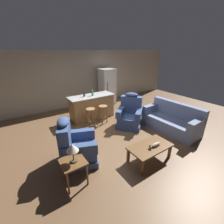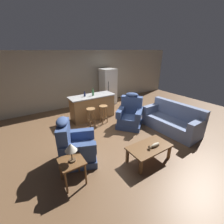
{
  "view_description": "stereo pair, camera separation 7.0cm",
  "coord_description": "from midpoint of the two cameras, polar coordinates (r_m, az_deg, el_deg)",
  "views": [
    {
      "loc": [
        -2.49,
        -3.81,
        2.62
      ],
      "look_at": [
        0.0,
        -0.1,
        0.75
      ],
      "focal_mm": 24.0,
      "sensor_mm": 36.0,
      "label": 1
    },
    {
      "loc": [
        -2.43,
        -3.85,
        2.62
      ],
      "look_at": [
        0.0,
        -0.1,
        0.75
      ],
      "focal_mm": 24.0,
      "sensor_mm": 36.0,
      "label": 2
    }
  ],
  "objects": [
    {
      "name": "back_wall",
      "position": [
        7.5,
        -13.61,
        11.92
      ],
      "size": [
        12.0,
        0.05,
        2.6
      ],
      "color": "#A89E89",
      "rests_on": "ground_plane"
    },
    {
      "name": "coffee_table",
      "position": [
        3.93,
        14.51,
        -13.19
      ],
      "size": [
        1.1,
        0.6,
        0.42
      ],
      "color": "brown",
      "rests_on": "ground_plane"
    },
    {
      "name": "kitchen_island",
      "position": [
        6.12,
        -7.12,
        2.03
      ],
      "size": [
        1.8,
        0.7,
        0.95
      ],
      "color": "#9E7042",
      "rests_on": "ground_plane"
    },
    {
      "name": "bottle_tall_green",
      "position": [
        5.88,
        -10.03,
        6.61
      ],
      "size": [
        0.07,
        0.07,
        0.2
      ],
      "color": "#23284C",
      "rests_on": "kitchen_island"
    },
    {
      "name": "couch",
      "position": [
        5.59,
        22.27,
        -3.18
      ],
      "size": [
        0.93,
        1.94,
        0.94
      ],
      "rotation": [
        0.0,
        0.0,
        3.19
      ],
      "color": "#707FA3",
      "rests_on": "ground_plane"
    },
    {
      "name": "ground_plane",
      "position": [
        5.25,
        -0.25,
        -7.23
      ],
      "size": [
        12.0,
        12.0,
        0.0
      ],
      "color": "brown"
    },
    {
      "name": "bar_stool_left",
      "position": [
        5.45,
        -7.66,
        -0.74
      ],
      "size": [
        0.32,
        0.32,
        0.68
      ],
      "color": "olive",
      "rests_on": "ground_plane"
    },
    {
      "name": "table_lamp",
      "position": [
        3.06,
        -14.78,
        -13.12
      ],
      "size": [
        0.24,
        0.24,
        0.41
      ],
      "color": "#4C3823",
      "rests_on": "end_table"
    },
    {
      "name": "recliner_near_lamp",
      "position": [
        3.87,
        -13.42,
        -12.58
      ],
      "size": [
        1.09,
        1.09,
        1.2
      ],
      "rotation": [
        0.0,
        0.0,
        -0.38
      ],
      "color": "#384C7A",
      "rests_on": "ground_plane"
    },
    {
      "name": "refrigerator",
      "position": [
        7.7,
        -1.24,
        9.62
      ],
      "size": [
        0.7,
        0.69,
        1.76
      ],
      "color": "white",
      "rests_on": "ground_plane"
    },
    {
      "name": "recliner_near_island",
      "position": [
        5.49,
        7.31,
        -1.1
      ],
      "size": [
        1.18,
        1.18,
        1.2
      ],
      "rotation": [
        0.0,
        0.0,
        3.84
      ],
      "color": "#384C7A",
      "rests_on": "ground_plane"
    },
    {
      "name": "fish_figurine",
      "position": [
        3.88,
        16.33,
        -12.12
      ],
      "size": [
        0.34,
        0.1,
        0.1
      ],
      "color": "#4C3823",
      "rests_on": "coffee_table"
    },
    {
      "name": "end_table",
      "position": [
        3.31,
        -14.42,
        -18.85
      ],
      "size": [
        0.48,
        0.48,
        0.56
      ],
      "color": "brown",
      "rests_on": "ground_plane"
    },
    {
      "name": "bar_stool_right",
      "position": [
        5.67,
        -2.92,
        0.39
      ],
      "size": [
        0.32,
        0.32,
        0.68
      ],
      "color": "olive",
      "rests_on": "ground_plane"
    },
    {
      "name": "bottle_short_amber",
      "position": [
        5.93,
        -6.93,
        7.33
      ],
      "size": [
        0.08,
        0.08,
        0.3
      ],
      "color": "#2D6B38",
      "rests_on": "kitchen_island"
    }
  ]
}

